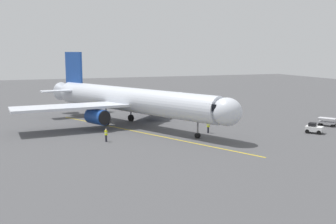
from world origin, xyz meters
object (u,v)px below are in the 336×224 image
ground_crew_wing_walker (106,135)px  ground_crew_marshaller (208,127)px  baggage_cart_near_nose (327,122)px  tug_portside (314,128)px  airplane (130,100)px

ground_crew_wing_walker → ground_crew_marshaller: bearing=-178.4°
ground_crew_wing_walker → baggage_cart_near_nose: size_ratio=0.58×
ground_crew_wing_walker → tug_portside: size_ratio=0.62×
ground_crew_marshaller → baggage_cart_near_nose: size_ratio=0.58×
ground_crew_marshaller → tug_portside: ground_crew_marshaller is taller
ground_crew_wing_walker → tug_portside: ground_crew_wing_walker is taller
airplane → baggage_cart_near_nose: 31.22m
ground_crew_wing_walker → tug_portside: (-29.07, 4.98, -0.18)m
airplane → ground_crew_marshaller: (-8.98, 9.78, -3.12)m
ground_crew_wing_walker → tug_portside: 29.50m
airplane → tug_portside: bearing=146.8°
airplane → tug_portside: size_ratio=13.71×
airplane → ground_crew_wing_walker: size_ratio=21.97×
baggage_cart_near_nose → airplane: bearing=-21.5°
airplane → ground_crew_marshaller: 13.63m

